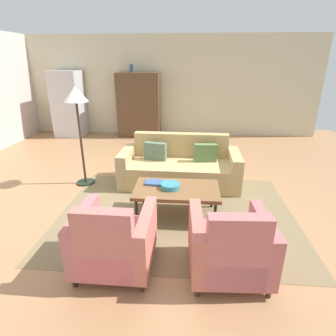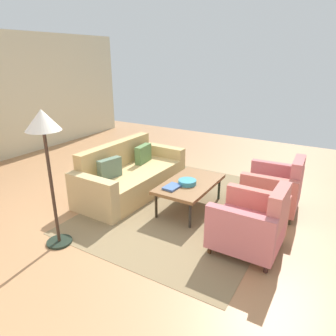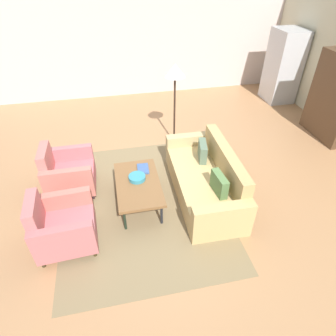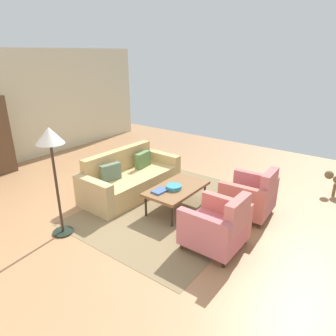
{
  "view_description": "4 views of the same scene",
  "coord_description": "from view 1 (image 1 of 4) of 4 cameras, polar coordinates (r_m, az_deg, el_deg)",
  "views": [
    {
      "loc": [
        0.56,
        -3.99,
        2.12
      ],
      "look_at": [
        0.25,
        -0.11,
        0.58
      ],
      "focal_mm": 29.34,
      "sensor_mm": 36.0,
      "label": 1
    },
    {
      "loc": [
        -3.51,
        -2.44,
        2.28
      ],
      "look_at": [
        0.47,
        -0.07,
        0.57
      ],
      "focal_mm": 32.86,
      "sensor_mm": 36.0,
      "label": 2
    },
    {
      "loc": [
        3.93,
        -0.76,
        3.41
      ],
      "look_at": [
        0.38,
        -0.0,
        0.63
      ],
      "focal_mm": 30.65,
      "sensor_mm": 36.0,
      "label": 3
    },
    {
      "loc": [
        -3.65,
        -3.33,
        2.7
      ],
      "look_at": [
        0.69,
        -0.09,
        0.62
      ],
      "focal_mm": 32.45,
      "sensor_mm": 36.0,
      "label": 4
    }
  ],
  "objects": [
    {
      "name": "fruit_bowl",
      "position": [
        3.87,
        0.49,
        -3.71
      ],
      "size": [
        0.27,
        0.27,
        0.07
      ],
      "primitive_type": "cylinder",
      "color": "teal",
      "rests_on": "coffee_table"
    },
    {
      "name": "couch",
      "position": [
        5.02,
        2.48,
        0.13
      ],
      "size": [
        2.12,
        0.94,
        0.86
      ],
      "rotation": [
        0.0,
        0.0,
        3.12
      ],
      "color": "tan",
      "rests_on": "ground"
    },
    {
      "name": "ground_plane",
      "position": [
        4.55,
        -3.08,
        -6.25
      ],
      "size": [
        10.3,
        10.3,
        0.0
      ],
      "primitive_type": "plane",
      "color": "#A97950"
    },
    {
      "name": "cabinet",
      "position": [
        8.17,
        -6.12,
        12.82
      ],
      "size": [
        1.2,
        0.51,
        1.8
      ],
      "color": "#503723",
      "rests_on": "ground"
    },
    {
      "name": "coffee_table",
      "position": [
        3.89,
        1.79,
        -4.71
      ],
      "size": [
        1.2,
        0.7,
        0.44
      ],
      "color": "black",
      "rests_on": "ground"
    },
    {
      "name": "book_stack",
      "position": [
        4.01,
        -2.75,
        -3.06
      ],
      "size": [
        0.29,
        0.2,
        0.03
      ],
      "color": "#3B588F",
      "rests_on": "coffee_table"
    },
    {
      "name": "wall_back",
      "position": [
        8.33,
        0.71,
        16.57
      ],
      "size": [
        8.45,
        0.12,
        2.8
      ],
      "primitive_type": "cube",
      "color": "beige",
      "rests_on": "ground"
    },
    {
      "name": "armchair_left",
      "position": [
        3.02,
        -11.27,
        -14.97
      ],
      "size": [
        0.81,
        0.81,
        0.88
      ],
      "rotation": [
        0.0,
        0.0,
        -0.01
      ],
      "color": "#3B2412",
      "rests_on": "ground"
    },
    {
      "name": "armchair_right",
      "position": [
        2.96,
        12.79,
        -16.01
      ],
      "size": [
        0.84,
        0.84,
        0.88
      ],
      "rotation": [
        0.0,
        0.0,
        0.05
      ],
      "color": "#382A19",
      "rests_on": "ground"
    },
    {
      "name": "vase_tall",
      "position": [
        8.1,
        -7.53,
        19.87
      ],
      "size": [
        0.11,
        0.11,
        0.22
      ],
      "primitive_type": "cylinder",
      "color": "#283F50",
      "rests_on": "cabinet"
    },
    {
      "name": "floor_lamp",
      "position": [
        4.91,
        -18.48,
        12.55
      ],
      "size": [
        0.4,
        0.4,
        1.72
      ],
      "color": "black",
      "rests_on": "ground"
    },
    {
      "name": "area_rug",
      "position": [
        4.13,
        1.76,
        -9.33
      ],
      "size": [
        3.4,
        2.6,
        0.01
      ],
      "primitive_type": "cube",
      "color": "olive",
      "rests_on": "ground"
    },
    {
      "name": "refrigerator",
      "position": [
        8.67,
        -19.97,
        12.36
      ],
      "size": [
        0.8,
        0.73,
        1.85
      ],
      "color": "#B7BABF",
      "rests_on": "ground"
    }
  ]
}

